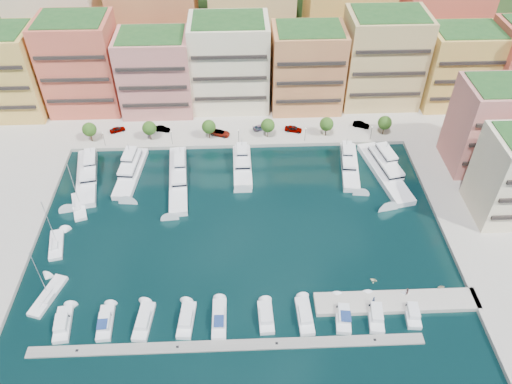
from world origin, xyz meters
TOP-DOWN VIEW (x-y plane):
  - ground at (0.00, 0.00)m, footprint 400.00×400.00m
  - north_quay at (0.00, 62.00)m, footprint 220.00×64.00m
  - hillside at (0.00, 110.00)m, footprint 240.00×40.00m
  - south_pontoon at (-3.00, -30.00)m, footprint 72.00×2.20m
  - finger_pier at (30.00, -22.00)m, footprint 32.00×5.00m
  - apartment_0 at (-66.00, 49.99)m, footprint 22.00×16.50m
  - apartment_1 at (-44.00, 51.99)m, footprint 20.00×16.50m
  - apartment_2 at (-23.00, 49.99)m, footprint 20.00×15.50m
  - apartment_3 at (-2.00, 51.99)m, footprint 22.00×16.50m
  - apartment_4 at (20.00, 49.99)m, footprint 20.00×15.50m
  - apartment_5 at (42.00, 51.99)m, footprint 22.00×16.50m
  - apartment_6 at (64.00, 49.99)m, footprint 20.00×15.50m
  - apartment_east_a at (62.00, 19.99)m, footprint 18.00×14.50m
  - backblock_0 at (-55.00, 74.00)m, footprint 26.00×18.00m
  - backblock_1 at (-25.00, 74.00)m, footprint 26.00×18.00m
  - backblock_2 at (5.00, 74.00)m, footprint 26.00×18.00m
  - backblock_3 at (35.00, 74.00)m, footprint 26.00×18.00m
  - backblock_4 at (65.00, 74.00)m, footprint 26.00×18.00m
  - tree_0 at (-40.00, 33.50)m, footprint 3.80×3.80m
  - tree_1 at (-24.00, 33.50)m, footprint 3.80×3.80m
  - tree_2 at (-8.00, 33.50)m, footprint 3.80×3.80m
  - tree_3 at (8.00, 33.50)m, footprint 3.80×3.80m
  - tree_4 at (24.00, 33.50)m, footprint 3.80×3.80m
  - tree_5 at (40.00, 33.50)m, footprint 3.80×3.80m
  - lamppost_0 at (-36.00, 31.20)m, footprint 0.30×0.30m
  - lamppost_1 at (-18.00, 31.20)m, footprint 0.30×0.30m
  - lamppost_2 at (0.00, 31.20)m, footprint 0.30×0.30m
  - lamppost_3 at (18.00, 31.20)m, footprint 0.30×0.30m
  - lamppost_4 at (36.00, 31.20)m, footprint 0.30×0.30m
  - yacht_0 at (-38.35, 19.09)m, footprint 8.38×22.10m
  - yacht_1 at (-27.53, 20.12)m, footprint 6.60×19.66m
  - yacht_2 at (-15.34, 17.49)m, footprint 6.20×25.39m
  - yacht_3 at (0.76, 21.60)m, footprint 4.70×16.21m
  - yacht_5 at (28.32, 20.54)m, footprint 6.18×18.83m
  - yacht_6 at (36.81, 17.94)m, footprint 9.69×24.66m
  - cruiser_0 at (-33.77, -24.58)m, footprint 3.65×8.04m
  - cruiser_1 at (-25.86, -24.60)m, footprint 3.03×7.74m
  - cruiser_2 at (-18.68, -24.59)m, footprint 3.65×8.55m
  - cruiser_3 at (-10.69, -24.59)m, footprint 3.45×8.09m
  - cruiser_4 at (-4.51, -24.62)m, footprint 2.73×8.77m
  - cruiser_5 at (4.32, -24.58)m, footprint 2.99×7.21m
  - cruiser_6 at (11.70, -24.59)m, footprint 3.05×8.35m
  - cruiser_7 at (19.00, -24.61)m, footprint 3.65×8.45m
  - cruiser_8 at (25.25, -24.59)m, footprint 3.69×8.72m
  - cruiser_9 at (32.28, -24.58)m, footprint 3.22×7.34m
  - sailboat_0 at (-38.38, -17.85)m, footprint 5.81×10.49m
  - sailboat_2 at (-38.04, 7.90)m, footprint 5.49×9.93m
  - sailboat_1 at (-40.26, -4.17)m, footprint 4.48×9.05m
  - tender_3 at (39.90, -18.74)m, footprint 1.55×1.34m
  - tender_1 at (26.72, -16.40)m, footprint 1.89×1.79m
  - car_0 at (-33.78, 37.68)m, footprint 4.60×3.30m
  - car_1 at (-21.29, 37.46)m, footprint 4.50×2.52m
  - car_2 at (-5.06, 34.80)m, footprint 5.96×4.29m
  - car_3 at (6.28, 37.20)m, footprint 5.03×3.51m
  - car_4 at (15.33, 35.84)m, footprint 5.23×3.19m
  - car_5 at (34.62, 37.18)m, footprint 4.92×3.23m
  - person_0 at (25.15, -22.50)m, footprint 0.71×0.84m
  - person_1 at (32.10, -20.66)m, footprint 1.04×0.93m

SIDE VIEW (x-z plane):
  - ground at x=0.00m, z-range 0.00..0.00m
  - north_quay at x=0.00m, z-range -1.00..1.00m
  - hillside at x=0.00m, z-range -29.00..29.00m
  - south_pontoon at x=-3.00m, z-range -0.17..0.17m
  - finger_pier at x=30.00m, z-range -1.00..1.00m
  - sailboat_0 at x=-38.38m, z-range -6.29..6.91m
  - sailboat_2 at x=-38.04m, z-range -6.29..6.91m
  - sailboat_1 at x=-40.26m, z-range -6.29..6.91m
  - tender_1 at x=26.72m, z-range 0.00..0.78m
  - tender_3 at x=39.90m, z-range 0.00..0.82m
  - cruiser_8 at x=25.25m, z-range -0.73..1.82m
  - cruiser_2 at x=-18.68m, z-range -0.73..1.82m
  - cruiser_6 at x=11.70m, z-range -0.73..1.82m
  - cruiser_3 at x=-10.69m, z-range -0.73..1.82m
  - cruiser_0 at x=-33.77m, z-range -0.73..1.82m
  - cruiser_9 at x=32.28m, z-range -0.73..1.82m
  - cruiser_5 at x=4.32m, z-range -0.73..1.82m
  - cruiser_4 at x=-4.51m, z-range -0.76..1.90m
  - cruiser_7 at x=19.00m, z-range -0.76..1.90m
  - cruiser_1 at x=-25.86m, z-range -0.76..1.90m
  - yacht_1 at x=-27.53m, z-range -2.56..4.74m
  - yacht_6 at x=36.81m, z-range -2.44..4.86m
  - yacht_0 at x=-38.35m, z-range -2.44..4.86m
  - yacht_2 at x=-15.34m, z-range -2.44..4.86m
  - yacht_3 at x=0.76m, z-range -2.44..4.86m
  - yacht_5 at x=28.32m, z-range -2.44..4.86m
  - car_3 at x=6.28m, z-range 1.00..2.35m
  - car_1 at x=-21.29m, z-range 1.00..2.40m
  - car_0 at x=-33.78m, z-range 1.00..2.45m
  - car_2 at x=-5.06m, z-range 1.00..2.51m
  - car_5 at x=34.62m, z-range 1.00..2.53m
  - car_4 at x=15.33m, z-range 1.00..2.66m
  - person_1 at x=32.10m, z-range 1.00..2.77m
  - person_0 at x=25.15m, z-range 1.00..2.96m
  - lamppost_0 at x=-36.00m, z-range 1.73..5.93m
  - lamppost_1 at x=-18.00m, z-range 1.73..5.93m
  - lamppost_2 at x=0.00m, z-range 1.73..5.93m
  - lamppost_3 at x=18.00m, z-range 1.73..5.93m
  - lamppost_4 at x=36.00m, z-range 1.73..5.93m
  - tree_0 at x=-40.00m, z-range 1.92..7.57m
  - tree_1 at x=-24.00m, z-range 1.92..7.57m
  - tree_2 at x=-8.00m, z-range 1.92..7.57m
  - tree_3 at x=8.00m, z-range 1.92..7.57m
  - tree_4 at x=24.00m, z-range 1.92..7.57m
  - tree_5 at x=40.00m, z-range 1.92..7.57m
  - apartment_east_a at x=62.00m, z-range 0.91..23.71m
  - apartment_2 at x=-23.00m, z-range 0.91..23.71m
  - apartment_6 at x=64.00m, z-range 0.91..23.71m
  - apartment_4 at x=20.00m, z-range 0.91..24.71m
  - apartment_0 at x=-66.00m, z-range 0.91..25.71m
  - apartment_3 at x=-2.00m, z-range 0.91..26.71m
  - apartment_5 at x=42.00m, z-range 0.91..27.71m
  - apartment_1 at x=-44.00m, z-range 0.91..27.71m
  - backblock_0 at x=-55.00m, z-range 1.00..31.00m
  - backblock_1 at x=-25.00m, z-range 1.00..31.00m
  - backblock_2 at x=5.00m, z-range 1.00..31.00m
  - backblock_3 at x=35.00m, z-range 1.00..31.00m
  - backblock_4 at x=65.00m, z-range 1.00..31.00m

